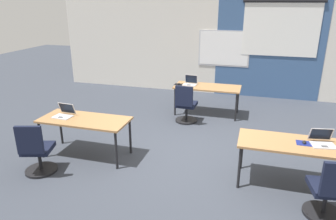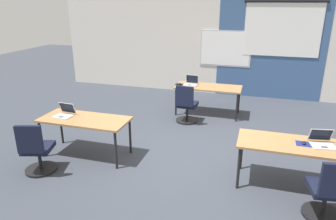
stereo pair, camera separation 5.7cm
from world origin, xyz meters
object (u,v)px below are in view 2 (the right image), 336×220
(laptop_near_left_end, at_px, (64,113))
(desk_near_left, at_px, (85,122))
(laptop_far_left, at_px, (191,83))
(desk_near_right, at_px, (293,147))
(desk_far_center, at_px, (208,89))
(mouse_far_left, at_px, (180,84))
(chair_near_left_end, at_px, (37,152))
(chair_far_left, at_px, (186,107))
(laptop_near_right_end, at_px, (322,142))
(chair_near_right_end, at_px, (328,195))
(mouse_near_right_end, at_px, (304,143))

(laptop_near_left_end, bearing_deg, desk_near_left, 1.95)
(laptop_far_left, bearing_deg, desk_near_right, -47.11)
(desk_far_center, relative_size, mouse_far_left, 15.50)
(chair_near_left_end, xyz_separation_m, chair_far_left, (1.81, 2.90, 0.00))
(mouse_far_left, bearing_deg, laptop_far_left, 12.67)
(desk_near_left, relative_size, desk_far_center, 1.00)
(chair_near_left_end, height_order, laptop_near_right_end, laptop_near_right_end)
(chair_near_right_end, height_order, mouse_far_left, chair_near_right_end)
(chair_near_right_end, bearing_deg, laptop_near_left_end, -18.13)
(desk_near_left, height_order, laptop_near_left_end, laptop_near_left_end)
(chair_near_left_end, distance_m, chair_near_right_end, 4.35)
(laptop_far_left, bearing_deg, desk_far_center, 1.33)
(desk_far_center, distance_m, chair_far_left, 0.84)
(mouse_near_right_end, xyz_separation_m, mouse_far_left, (-2.61, 2.75, 0.00))
(chair_far_left, bearing_deg, desk_near_left, 58.90)
(desk_near_right, bearing_deg, chair_near_left_end, -168.55)
(desk_near_right, relative_size, laptop_near_left_end, 4.57)
(desk_far_center, distance_m, chair_near_right_end, 4.13)
(mouse_near_right_end, distance_m, chair_far_left, 3.11)
(desk_far_center, height_order, chair_near_left_end, chair_near_left_end)
(desk_far_center, bearing_deg, laptop_far_left, 176.18)
(desk_near_left, bearing_deg, chair_far_left, 56.85)
(chair_far_left, bearing_deg, mouse_near_right_end, 139.50)
(desk_far_center, xyz_separation_m, mouse_near_right_end, (1.90, -2.78, 0.08))
(desk_near_right, bearing_deg, laptop_near_right_end, 8.05)
(mouse_near_right_end, bearing_deg, desk_far_center, 124.30)
(laptop_near_left_end, relative_size, chair_near_right_end, 0.38)
(desk_near_left, xyz_separation_m, chair_near_right_end, (3.91, -0.70, -0.28))
(desk_near_right, distance_m, mouse_far_left, 3.71)
(laptop_far_left, xyz_separation_m, mouse_far_left, (-0.28, -0.06, -0.03))
(laptop_near_right_end, distance_m, laptop_far_left, 3.79)
(chair_near_right_end, relative_size, laptop_far_left, 2.61)
(desk_near_right, bearing_deg, desk_near_left, 180.00)
(desk_near_right, relative_size, chair_near_left_end, 1.74)
(desk_near_left, bearing_deg, mouse_far_left, 69.52)
(desk_near_left, height_order, mouse_far_left, mouse_far_left)
(mouse_near_right_end, bearing_deg, chair_near_left_end, -168.70)
(desk_near_left, distance_m, laptop_near_left_end, 0.43)
(chair_far_left, bearing_deg, laptop_near_right_end, 142.94)
(desk_near_left, distance_m, chair_near_right_end, 3.99)
(chair_near_left_end, bearing_deg, laptop_far_left, -132.17)
(desk_far_center, height_order, mouse_far_left, mouse_far_left)
(desk_near_left, distance_m, chair_near_left_end, 0.95)
(desk_far_center, height_order, laptop_near_right_end, laptop_near_right_end)
(chair_far_left, bearing_deg, desk_far_center, -116.32)
(desk_near_right, xyz_separation_m, chair_far_left, (-2.13, 2.10, -0.28))
(desk_near_right, distance_m, desk_far_center, 3.30)
(chair_near_left_end, distance_m, chair_far_left, 3.42)
(desk_near_right, relative_size, laptop_far_left, 4.54)
(laptop_near_right_end, height_order, chair_near_right_end, laptop_near_right_end)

